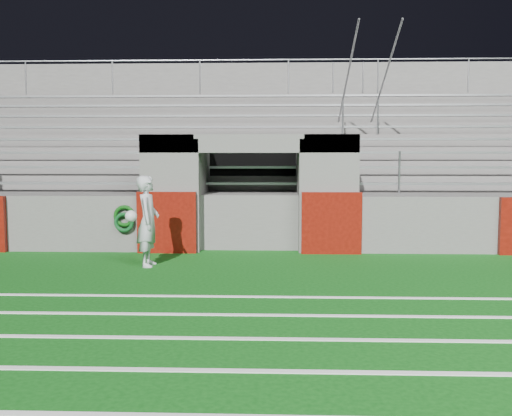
{
  "coord_description": "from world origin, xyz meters",
  "views": [
    {
      "loc": [
        0.6,
        -9.4,
        2.08
      ],
      "look_at": [
        0.2,
        1.8,
        1.1
      ],
      "focal_mm": 40.0,
      "sensor_mm": 36.0,
      "label": 1
    }
  ],
  "objects": [
    {
      "name": "ground",
      "position": [
        0.0,
        0.0,
        0.0
      ],
      "size": [
        90.0,
        90.0,
        0.0
      ],
      "primitive_type": "plane",
      "color": "#0B470F",
      "rests_on": "ground"
    },
    {
      "name": "stadium_structure",
      "position": [
        0.0,
        7.97,
        1.49
      ],
      "size": [
        26.0,
        8.48,
        5.42
      ],
      "color": "#565351",
      "rests_on": "ground"
    },
    {
      "name": "goalkeeper_with_ball",
      "position": [
        -1.87,
        1.4,
        0.88
      ],
      "size": [
        0.6,
        0.69,
        1.75
      ],
      "color": "#B0B3BA",
      "rests_on": "ground"
    },
    {
      "name": "hose_coil",
      "position": [
        -2.74,
        2.93,
        0.75
      ],
      "size": [
        0.49,
        0.14,
        0.6
      ],
      "color": "#0D430E",
      "rests_on": "ground"
    }
  ]
}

